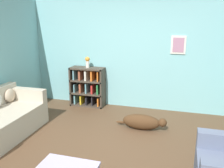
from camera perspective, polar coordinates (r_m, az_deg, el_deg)
The scene contains 5 objects.
ground_plane at distance 4.26m, azimuth -1.55°, elevation -15.15°, with size 14.00×14.00×0.00m, color brown.
wall_back at distance 5.92m, azimuth 5.05°, elevation 6.85°, with size 5.60×0.13×2.60m.
bookshelf at distance 6.19m, azimuth -5.56°, elevation -0.59°, with size 0.83×0.35×0.96m.
dog at distance 4.98m, azimuth 6.98°, elevation -8.58°, with size 1.01×0.28×0.31m.
vase at distance 6.02m, azimuth -5.63°, elevation 5.14°, with size 0.11×0.11×0.27m.
Camera 1 is at (1.13, -3.50, 2.15)m, focal length 40.00 mm.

